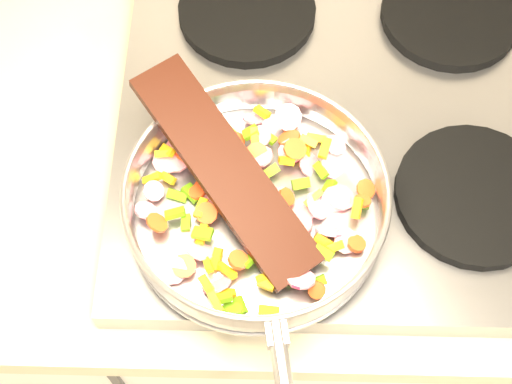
{
  "coord_description": "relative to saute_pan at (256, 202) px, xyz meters",
  "views": [
    {
      "loc": [
        -0.81,
        1.13,
        1.7
      ],
      "look_at": [
        -0.82,
        1.49,
        1.01
      ],
      "focal_mm": 50.0,
      "sensor_mm": 36.0,
      "label": 1
    }
  ],
  "objects": [
    {
      "name": "grate_fl",
      "position": [
        -0.02,
        0.04,
        -0.04
      ],
      "size": [
        0.19,
        0.19,
        0.02
      ],
      "primitive_type": "cylinder",
      "color": "black",
      "rests_on": "cooktop"
    },
    {
      "name": "grate_br",
      "position": [
        0.26,
        0.32,
        -0.04
      ],
      "size": [
        0.19,
        0.19,
        0.02
      ],
      "primitive_type": "cylinder",
      "color": "black",
      "rests_on": "cooktop"
    },
    {
      "name": "cooktop",
      "position": [
        0.12,
        0.18,
        -0.07
      ],
      "size": [
        0.6,
        0.6,
        0.04
      ],
      "primitive_type": "cube",
      "color": "#939399",
      "rests_on": "counter_top"
    },
    {
      "name": "vegetable_heap",
      "position": [
        0.0,
        0.01,
        -0.01
      ],
      "size": [
        0.28,
        0.27,
        0.05
      ],
      "color": "orange",
      "rests_on": "saute_pan"
    },
    {
      "name": "saute_pan",
      "position": [
        0.0,
        0.0,
        0.0
      ],
      "size": [
        0.34,
        0.51,
        0.06
      ],
      "rotation": [
        0.0,
        0.0,
        0.15
      ],
      "color": "#9E9EA5",
      "rests_on": "grate_fl"
    },
    {
      "name": "grate_bl",
      "position": [
        -0.02,
        0.32,
        -0.04
      ],
      "size": [
        0.19,
        0.19,
        0.02
      ],
      "primitive_type": "cylinder",
      "color": "black",
      "rests_on": "cooktop"
    },
    {
      "name": "grate_fr",
      "position": [
        0.26,
        0.04,
        -0.04
      ],
      "size": [
        0.19,
        0.19,
        0.02
      ],
      "primitive_type": "cylinder",
      "color": "black",
      "rests_on": "cooktop"
    },
    {
      "name": "wooden_spatula",
      "position": [
        -0.04,
        0.03,
        0.02
      ],
      "size": [
        0.23,
        0.27,
        0.07
      ],
      "primitive_type": "cube",
      "rotation": [
        0.0,
        -0.2,
        2.22
      ],
      "color": "black",
      "rests_on": "saute_pan"
    }
  ]
}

